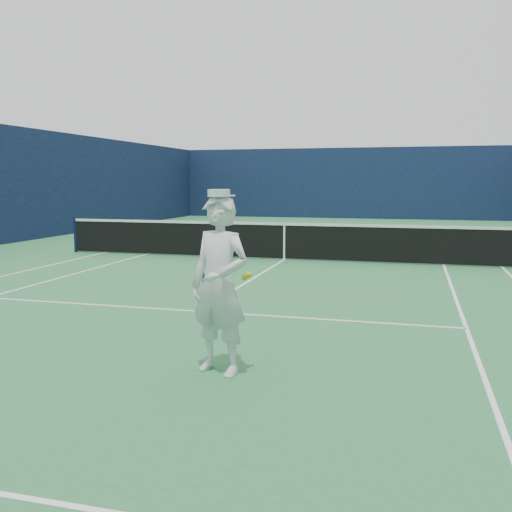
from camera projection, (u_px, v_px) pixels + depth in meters
The scene contains 5 objects.
ground at pixel (284, 260), 15.40m from camera, with size 80.00×80.00×0.00m, color #2C743F.
court_markings at pixel (284, 260), 15.40m from camera, with size 11.03×23.83×0.01m.
windscreen_fence at pixel (285, 185), 15.14m from camera, with size 20.12×36.12×4.00m.
tennis_net at pixel (284, 239), 15.33m from camera, with size 12.88×0.09×1.07m.
tennis_player at pixel (220, 285), 6.21m from camera, with size 0.82×0.69×2.02m.
Camera 1 is at (3.31, -14.91, 2.11)m, focal length 40.00 mm.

